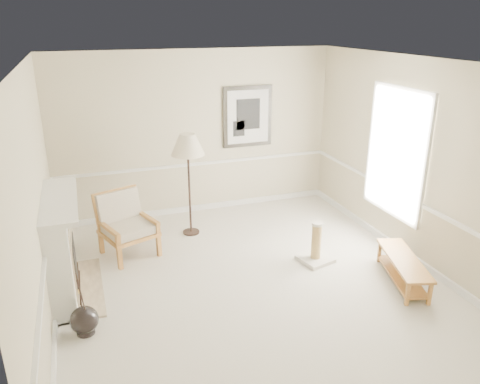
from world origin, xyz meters
name	(u,v)px	position (x,y,z in m)	size (l,w,h in m)	color
ground	(250,283)	(0.00, 0.00, 0.00)	(5.50, 5.50, 0.00)	silver
room	(260,148)	(0.14, 0.08, 1.87)	(5.04, 5.54, 2.92)	beige
fireplace	(61,248)	(-2.34, 0.60, 0.64)	(0.64, 1.64, 1.31)	white
floor_vase	(84,321)	(-2.15, -0.39, 0.17)	(0.32, 0.32, 0.93)	black
armchair	(125,221)	(-1.47, 1.48, 0.51)	(0.93, 0.96, 0.95)	#AF7738
floor_lamp	(188,147)	(-0.38, 1.81, 1.48)	(0.65, 0.65, 1.69)	black
bench	(403,266)	(1.96, -0.64, 0.23)	(0.72, 1.28, 0.35)	#AF7738
scratching_post	(316,249)	(1.12, 0.27, 0.20)	(0.53, 0.53, 0.62)	white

